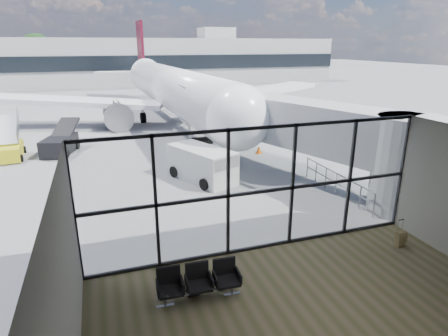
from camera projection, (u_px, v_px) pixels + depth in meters
ground at (137, 100)px, 49.49m from camera, size 220.00×220.00×0.00m
lounge_shell at (349, 249)px, 8.37m from camera, size 12.02×8.01×4.51m
glass_curtain_wall at (261, 190)px, 12.81m from camera, size 12.10×0.12×4.50m
jet_bridge at (290, 126)px, 20.50m from camera, size 8.00×16.50×4.33m
apron_railing at (336, 181)px, 18.14m from camera, size 0.06×5.46×1.11m
far_terminal at (119, 60)px, 67.74m from camera, size 80.00×12.20×11.00m
tree_4 at (3, 54)px, 70.23m from camera, size 5.61×5.61×8.07m
tree_5 at (37, 50)px, 71.86m from camera, size 6.27×6.27×9.03m
seating_row at (198, 280)px, 10.72m from camera, size 2.40×0.79×1.06m
backpack at (193, 287)px, 10.92m from camera, size 0.36×0.33×0.54m
suitcase at (401, 239)px, 13.55m from camera, size 0.39×0.30×1.02m
airliner at (170, 88)px, 35.95m from camera, size 33.30×38.55×9.93m
service_van at (203, 164)px, 20.04m from camera, size 3.23×4.42×1.76m
belt_loader at (60, 143)px, 25.11m from camera, size 2.56×4.53×1.98m
mobile_stairs at (7, 149)px, 23.95m from camera, size 2.10×3.69×2.52m
traffic_cone_a at (181, 156)px, 23.49m from camera, size 0.44×0.44×0.63m
traffic_cone_b at (195, 148)px, 25.56m from camera, size 0.38×0.38×0.54m
traffic_cone_c at (259, 150)px, 25.15m from camera, size 0.40×0.40×0.57m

